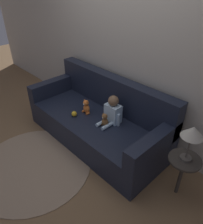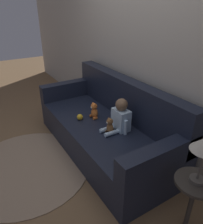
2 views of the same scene
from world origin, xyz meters
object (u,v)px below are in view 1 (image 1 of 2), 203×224
couch (98,120)px  side_table (189,146)px  teddy_bear_brown (105,120)px  toy_ball (74,114)px  plush_toy_side (86,107)px  person_baby (112,111)px

couch → side_table: side_table is taller
couch → side_table: bearing=-1.4°
teddy_bear_brown → toy_ball: teddy_bear_brown is taller
plush_toy_side → toy_ball: size_ratio=2.72×
plush_toy_side → side_table: 1.55m
couch → person_baby: bearing=5.6°
toy_ball → side_table: side_table is taller
person_baby → side_table: 1.13m
teddy_bear_brown → person_baby: bearing=90.9°
couch → toy_ball: size_ratio=27.87×
teddy_bear_brown → toy_ball: bearing=-161.5°
couch → person_baby: (0.26, 0.03, 0.26)m
person_baby → toy_ball: person_baby is taller
teddy_bear_brown → plush_toy_side: plush_toy_side is taller
couch → teddy_bear_brown: 0.34m
couch → teddy_bear_brown: size_ratio=11.26×
plush_toy_side → toy_ball: 0.20m
plush_toy_side → person_baby: bearing=15.4°
toy_ball → person_baby: bearing=32.9°
couch → toy_ball: bearing=-127.6°
toy_ball → side_table: size_ratio=0.08×
teddy_bear_brown → couch: bearing=154.9°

